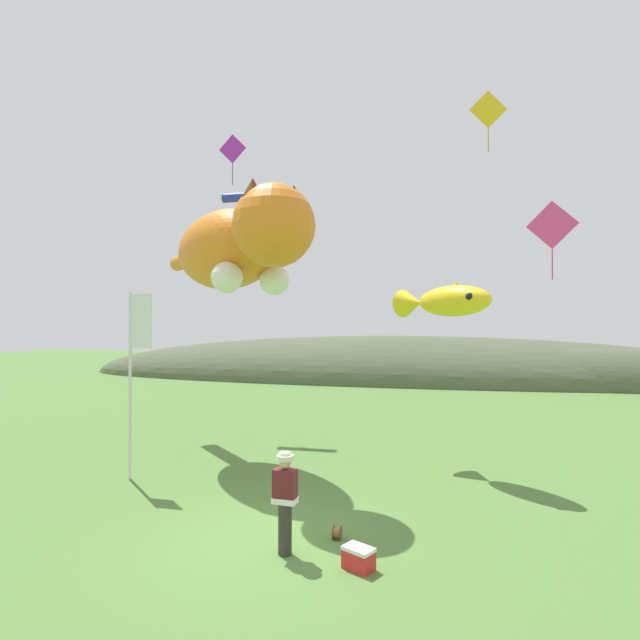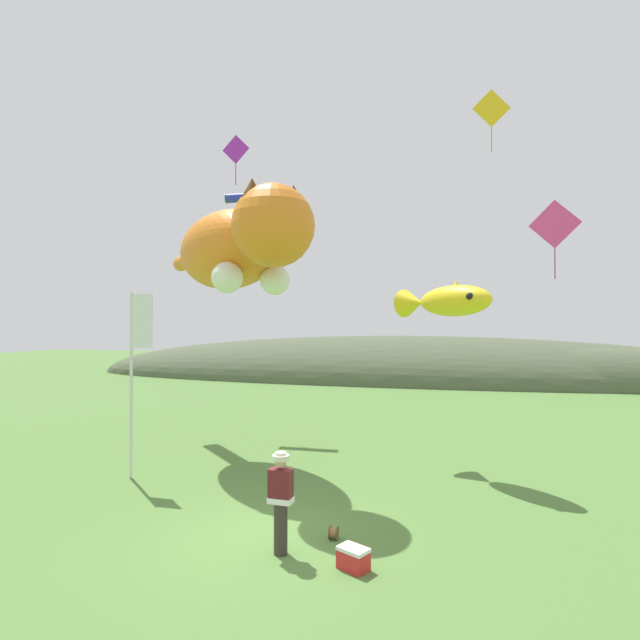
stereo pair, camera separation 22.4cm
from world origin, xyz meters
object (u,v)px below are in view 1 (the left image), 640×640
(kite_giant_cat, at_px, (236,248))
(kite_spool, at_px, (337,533))
(festival_attendant, at_px, (285,499))
(kite_diamond_pink, at_px, (552,225))
(picnic_cooler, at_px, (359,558))
(kite_diamond_violet, at_px, (233,149))
(kite_diamond_gold, at_px, (488,110))
(kite_fish_windsock, at_px, (443,301))
(kite_tube_streamer, at_px, (243,197))
(festival_banner_pole, at_px, (135,357))

(kite_giant_cat, bearing_deg, kite_spool, -47.68)
(festival_attendant, relative_size, kite_diamond_pink, 0.76)
(picnic_cooler, relative_size, kite_diamond_pink, 0.25)
(kite_giant_cat, bearing_deg, kite_diamond_violet, 114.74)
(kite_diamond_gold, bearing_deg, kite_giant_cat, -141.96)
(kite_diamond_pink, bearing_deg, kite_fish_windsock, -155.31)
(festival_attendant, relative_size, kite_tube_streamer, 0.95)
(picnic_cooler, distance_m, kite_giant_cat, 9.24)
(kite_spool, bearing_deg, kite_diamond_gold, 70.58)
(kite_fish_windsock, height_order, kite_diamond_violet, kite_diamond_violet)
(kite_spool, relative_size, kite_giant_cat, 0.03)
(kite_diamond_pink, bearing_deg, festival_banner_pole, -157.76)
(kite_giant_cat, height_order, kite_diamond_violet, kite_diamond_violet)
(kite_fish_windsock, bearing_deg, festival_banner_pole, -158.77)
(kite_spool, bearing_deg, festival_banner_pole, 158.73)
(kite_diamond_violet, distance_m, kite_diamond_gold, 10.25)
(kite_giant_cat, height_order, kite_tube_streamer, kite_tube_streamer)
(kite_tube_streamer, height_order, kite_diamond_violet, kite_diamond_violet)
(kite_giant_cat, relative_size, kite_fish_windsock, 2.38)
(festival_attendant, xyz_separation_m, kite_giant_cat, (-3.15, 5.11, 5.30))
(kite_spool, distance_m, picnic_cooler, 1.19)
(festival_attendant, xyz_separation_m, kite_spool, (0.76, 0.82, -0.83))
(kite_tube_streamer, relative_size, kite_diamond_pink, 0.80)
(festival_attendant, bearing_deg, kite_tube_streamer, 116.34)
(kite_fish_windsock, bearing_deg, kite_diamond_violet, 150.09)
(kite_giant_cat, height_order, kite_diamond_pink, kite_diamond_pink)
(picnic_cooler, xyz_separation_m, festival_banner_pole, (-6.42, 3.31, 3.00))
(kite_diamond_gold, bearing_deg, picnic_cooler, -105.03)
(kite_diamond_pink, bearing_deg, kite_diamond_violet, 163.32)
(kite_tube_streamer, distance_m, kite_diamond_gold, 9.86)
(kite_giant_cat, relative_size, kite_diamond_pink, 3.05)
(festival_attendant, relative_size, kite_giant_cat, 0.25)
(kite_giant_cat, bearing_deg, kite_diamond_gold, 38.04)
(kite_giant_cat, distance_m, kite_diamond_violet, 8.35)
(picnic_cooler, height_order, kite_diamond_pink, kite_diamond_pink)
(kite_spool, relative_size, festival_banner_pole, 0.05)
(picnic_cooler, bearing_deg, kite_spool, 119.11)
(festival_attendant, bearing_deg, kite_diamond_gold, 68.42)
(kite_fish_windsock, distance_m, kite_diamond_pink, 4.12)
(festival_banner_pole, relative_size, kite_diamond_pink, 2.09)
(festival_attendant, bearing_deg, kite_giant_cat, 121.66)
(festival_banner_pole, xyz_separation_m, kite_tube_streamer, (0.01, 7.17, 5.96))
(picnic_cooler, bearing_deg, festival_banner_pole, 152.73)
(kite_fish_windsock, height_order, kite_tube_streamer, kite_tube_streamer)
(festival_attendant, height_order, kite_tube_streamer, kite_tube_streamer)
(festival_attendant, xyz_separation_m, picnic_cooler, (1.33, -0.22, -0.77))
(kite_spool, height_order, festival_banner_pole, festival_banner_pole)
(kite_diamond_violet, bearing_deg, kite_spool, -57.01)
(kite_diamond_gold, bearing_deg, festival_banner_pole, -140.11)
(picnic_cooler, height_order, kite_diamond_violet, kite_diamond_violet)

